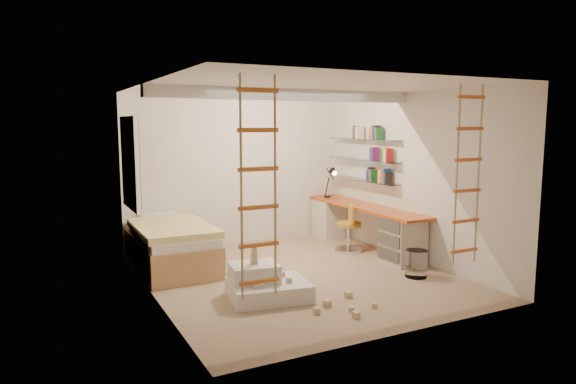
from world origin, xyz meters
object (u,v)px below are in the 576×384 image
swivel_chair (349,234)px  play_platform (265,285)px  bed (171,245)px  desk (363,225)px

swivel_chair → play_platform: size_ratio=0.75×
swivel_chair → bed: bearing=171.9°
bed → play_platform: size_ratio=1.91×
desk → bed: (-3.20, 0.36, -0.07)m
bed → play_platform: bearing=-69.9°
bed → desk: bearing=-6.5°
desk → play_platform: (-2.51, -1.50, -0.24)m
bed → play_platform: 1.99m
desk → swivel_chair: 0.34m
desk → bed: desk is taller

